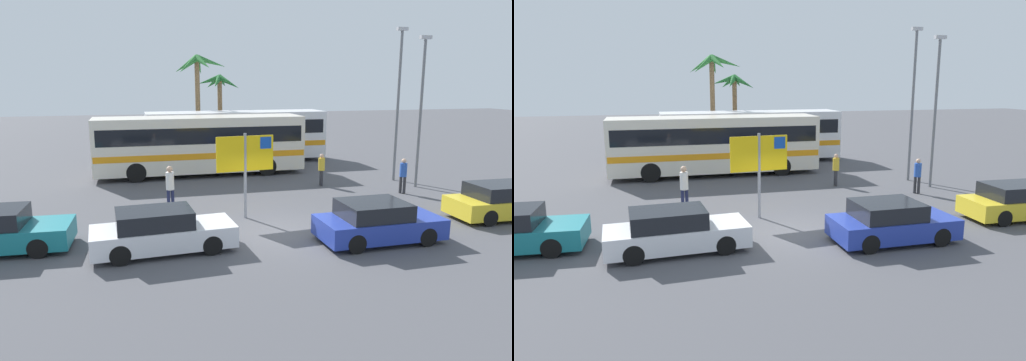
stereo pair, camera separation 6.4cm
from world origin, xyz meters
TOP-DOWN VIEW (x-y plane):
  - ground at (0.00, 0.00)m, footprint 120.00×120.00m
  - bus_front_coach at (-1.21, 10.77)m, footprint 11.14×2.63m
  - bus_rear_coach at (1.61, 14.44)m, footprint 11.14×2.63m
  - ferry_sign at (-0.74, 2.02)m, footprint 2.20×0.26m
  - car_white at (-4.08, -0.85)m, footprint 4.35×1.95m
  - car_yellow at (8.62, -0.47)m, footprint 4.32×1.90m
  - car_blue at (2.68, -1.65)m, footprint 3.95×1.90m
  - pedestrian_by_bus at (7.10, 4.02)m, footprint 0.32×0.32m
  - pedestrian_crossing_lot at (-3.43, 3.65)m, footprint 0.32×0.32m
  - pedestrian_near_sign at (4.12, 6.47)m, footprint 0.32×0.32m
  - lamp_post_left_side at (8.48, 5.08)m, footprint 0.56×0.20m
  - lamp_post_right_side at (8.28, 6.77)m, footprint 0.56×0.20m
  - palm_tree_seaside at (1.36, 18.57)m, footprint 3.10×2.97m
  - palm_tree_inland at (-0.37, 17.13)m, footprint 3.51×3.73m

SIDE VIEW (x-z plane):
  - ground at x=0.00m, z-range 0.00..0.00m
  - car_white at x=-4.08m, z-range -0.03..1.30m
  - car_blue at x=2.68m, z-range -0.03..1.30m
  - car_yellow at x=8.62m, z-range -0.03..1.30m
  - pedestrian_near_sign at x=4.12m, z-range 0.13..1.72m
  - pedestrian_by_bus at x=7.10m, z-range 0.14..1.75m
  - pedestrian_crossing_lot at x=-3.43m, z-range 0.17..1.99m
  - bus_front_coach at x=-1.21m, z-range 0.20..3.37m
  - bus_rear_coach at x=1.61m, z-range 0.20..3.37m
  - ferry_sign at x=-0.74m, z-range 0.73..3.93m
  - lamp_post_left_side at x=8.48m, z-range 0.33..7.43m
  - lamp_post_right_side at x=8.28m, z-range 0.33..7.96m
  - palm_tree_seaside at x=1.36m, z-range 1.70..7.19m
  - palm_tree_inland at x=-0.37m, z-range 2.00..8.76m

